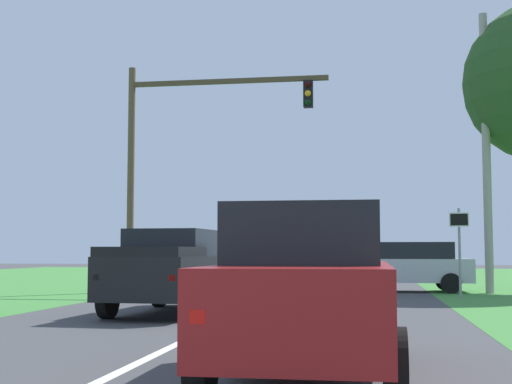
# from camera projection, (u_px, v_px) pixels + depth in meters

# --- Properties ---
(ground_plane) EXTENTS (120.00, 120.00, 0.00)m
(ground_plane) POSITION_uv_depth(u_px,v_px,m) (221.00, 323.00, 14.25)
(ground_plane) COLOR #424244
(red_suv_near) EXTENTS (2.08, 4.60, 1.93)m
(red_suv_near) POSITION_uv_depth(u_px,v_px,m) (308.00, 287.00, 8.36)
(red_suv_near) COLOR maroon
(red_suv_near) RESTS_ON ground_plane
(pickup_truck_lead) EXTENTS (2.37, 5.29, 1.91)m
(pickup_truck_lead) POSITION_uv_depth(u_px,v_px,m) (174.00, 270.00, 16.48)
(pickup_truck_lead) COLOR black
(pickup_truck_lead) RESTS_ON ground_plane
(traffic_light) EXTENTS (7.01, 0.40, 7.84)m
(traffic_light) POSITION_uv_depth(u_px,v_px,m) (180.00, 143.00, 24.86)
(traffic_light) COLOR brown
(traffic_light) RESTS_ON ground_plane
(keep_moving_sign) EXTENTS (0.60, 0.09, 2.72)m
(keep_moving_sign) POSITION_uv_depth(u_px,v_px,m) (459.00, 241.00, 21.93)
(keep_moving_sign) COLOR gray
(keep_moving_sign) RESTS_ON ground_plane
(crossing_suv_far) EXTENTS (4.24, 2.08, 1.72)m
(crossing_suv_far) POSITION_uv_depth(u_px,v_px,m) (410.00, 266.00, 25.08)
(crossing_suv_far) COLOR silver
(crossing_suv_far) RESTS_ON ground_plane
(utility_pole_right) EXTENTS (0.28, 0.28, 9.56)m
(utility_pole_right) POSITION_uv_depth(u_px,v_px,m) (486.00, 151.00, 24.42)
(utility_pole_right) COLOR #9E998E
(utility_pole_right) RESTS_ON ground_plane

